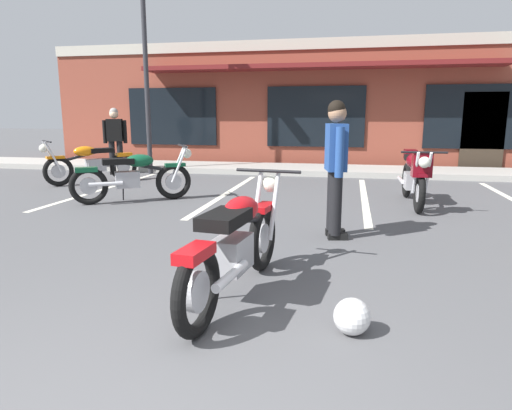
# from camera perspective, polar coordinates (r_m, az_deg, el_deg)

# --- Properties ---
(ground_plane) EXTENTS (80.00, 80.00, 0.00)m
(ground_plane) POSITION_cam_1_polar(r_m,az_deg,el_deg) (5.16, -0.22, -5.66)
(ground_plane) COLOR #515154
(sidewalk_kerb) EXTENTS (22.00, 1.80, 0.14)m
(sidewalk_kerb) POSITION_cam_1_polar(r_m,az_deg,el_deg) (12.18, 6.87, 4.43)
(sidewalk_kerb) COLOR #A8A59E
(sidewalk_kerb) RESTS_ON ground_plane
(brick_storefront_building) EXTENTS (16.24, 6.29, 3.59)m
(brick_storefront_building) POSITION_cam_1_polar(r_m,az_deg,el_deg) (15.99, 8.28, 12.21)
(brick_storefront_building) COLOR brown
(brick_storefront_building) RESTS_ON ground_plane
(painted_stall_lines) EXTENTS (7.96, 4.80, 0.01)m
(painted_stall_lines) POSITION_cam_1_polar(r_m,az_deg,el_deg) (8.65, 4.77, 1.23)
(painted_stall_lines) COLOR silver
(painted_stall_lines) RESTS_ON ground_plane
(motorcycle_foreground_classic) EXTENTS (0.70, 2.11, 0.98)m
(motorcycle_foreground_classic) POSITION_cam_1_polar(r_m,az_deg,el_deg) (3.77, -2.46, -4.78)
(motorcycle_foreground_classic) COLOR black
(motorcycle_foreground_classic) RESTS_ON ground_plane
(motorcycle_red_sportbike) EXTENTS (0.66, 2.11, 0.98)m
(motorcycle_red_sportbike) POSITION_cam_1_polar(r_m,az_deg,el_deg) (7.98, 19.25, 3.62)
(motorcycle_red_sportbike) COLOR black
(motorcycle_red_sportbike) RESTS_ON ground_plane
(motorcycle_silver_naked) EXTENTS (1.84, 1.39, 0.98)m
(motorcycle_silver_naked) POSITION_cam_1_polar(r_m,az_deg,el_deg) (8.20, -15.14, 3.58)
(motorcycle_silver_naked) COLOR black
(motorcycle_silver_naked) RESTS_ON ground_plane
(motorcycle_blue_standard) EXTENTS (1.55, 1.74, 0.98)m
(motorcycle_blue_standard) POSITION_cam_1_polar(r_m,az_deg,el_deg) (10.75, -20.03, 5.03)
(motorcycle_blue_standard) COLOR black
(motorcycle_blue_standard) RESTS_ON ground_plane
(person_in_shorts_foreground) EXTENTS (0.60, 0.36, 1.68)m
(person_in_shorts_foreground) POSITION_cam_1_polar(r_m,az_deg,el_deg) (12.22, -17.28, 8.18)
(person_in_shorts_foreground) COLOR black
(person_in_shorts_foreground) RESTS_ON ground_plane
(person_by_back_row) EXTENTS (0.33, 0.61, 1.68)m
(person_by_back_row) POSITION_cam_1_polar(r_m,az_deg,el_deg) (5.59, 9.98, 5.43)
(person_by_back_row) COLOR black
(person_by_back_row) RESTS_ON ground_plane
(helmet_on_pavement) EXTENTS (0.26, 0.26, 0.26)m
(helmet_on_pavement) POSITION_cam_1_polar(r_m,az_deg,el_deg) (3.31, 11.97, -13.52)
(helmet_on_pavement) COLOR silver
(helmet_on_pavement) RESTS_ON ground_plane
(parking_lot_lamp_post) EXTENTS (0.24, 0.76, 5.50)m
(parking_lot_lamp_post) POSITION_cam_1_polar(r_m,az_deg,el_deg) (12.15, -14.08, 20.44)
(parking_lot_lamp_post) COLOR #2D2D33
(parking_lot_lamp_post) RESTS_ON ground_plane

